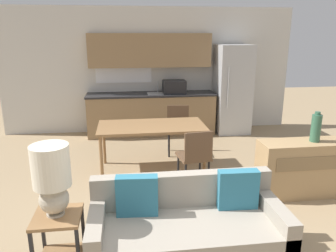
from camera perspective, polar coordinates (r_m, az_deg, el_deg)
name	(u,v)px	position (r m, az deg, el deg)	size (l,w,h in m)	color
wall_back	(149,70)	(7.36, -3.28, 9.63)	(6.40, 0.07, 2.70)	silver
kitchen_counter	(152,96)	(7.13, -2.87, 5.30)	(2.76, 0.65, 2.15)	#8E704C
refrigerator	(232,89)	(7.37, 11.13, 6.27)	(0.72, 0.74, 1.92)	#B7BABC
dining_table	(152,129)	(5.18, -2.86, -0.51)	(1.68, 0.84, 0.75)	olive
couch	(187,227)	(3.31, 3.26, -17.19)	(1.82, 0.80, 0.84)	#3D2D1E
side_table	(59,234)	(3.31, -18.47, -17.34)	(0.42, 0.42, 0.56)	olive
table_lamp	(52,177)	(3.07, -19.58, -8.30)	(0.33, 0.33, 0.66)	#B2A893
credenza	(300,168)	(4.81, 22.05, -6.85)	(1.14, 0.42, 0.76)	tan
vase	(316,128)	(4.71, 24.36, -0.28)	(0.13, 0.13, 0.40)	#336047
dining_chair_far_right	(178,127)	(5.99, 1.77, -0.10)	(0.47, 0.47, 0.87)	brown
dining_chair_near_right	(195,155)	(4.62, 4.74, -5.05)	(0.48, 0.48, 0.87)	brown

